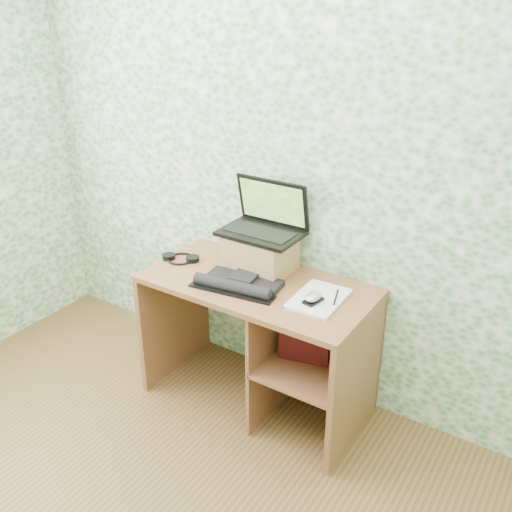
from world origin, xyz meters
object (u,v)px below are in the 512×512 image
Objects in this scene: notepad at (319,299)px; desk at (273,329)px; riser at (261,252)px; laptop at (266,221)px; keyboard at (239,283)px.

desk is at bearing 174.19° from notepad.
riser is 0.45m from notepad.
desk is 3.70× the size of notepad.
notepad is at bearing -22.89° from laptop.
notepad is at bearing -3.68° from desk.
keyboard is (0.02, -0.28, -0.24)m from laptop.
riser is 0.17m from laptop.
laptop is 0.91× the size of keyboard.
riser reaches higher than desk.
riser is 0.25m from keyboard.
laptop is at bearing 90.00° from riser.
desk is 0.34m from keyboard.
laptop is 0.53m from notepad.
desk is at bearing -46.88° from laptop.
riser is 1.03× the size of notepad.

